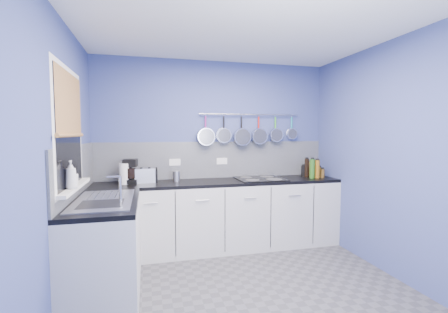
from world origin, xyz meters
name	(u,v)px	position (x,y,z in m)	size (l,w,h in m)	color
floor	(248,294)	(0.00, 0.00, -0.01)	(3.20, 3.00, 0.02)	#47474C
ceiling	(250,21)	(0.00, 0.00, 2.51)	(3.20, 3.00, 0.02)	white
wall_back	(214,153)	(0.00, 1.51, 1.25)	(3.20, 0.02, 2.50)	#3C4884
wall_front	(357,193)	(0.00, -1.51, 1.25)	(3.20, 0.02, 2.50)	#3C4884
wall_left	(56,167)	(-1.61, 0.00, 1.25)	(0.02, 3.00, 2.50)	#3C4884
wall_right	(395,159)	(1.61, 0.00, 1.25)	(0.02, 3.00, 2.50)	#3C4884
backsplash_back	(215,160)	(0.00, 1.49, 1.15)	(3.20, 0.02, 0.50)	gray
backsplash_left	(76,170)	(-1.59, 0.60, 1.15)	(0.02, 1.80, 0.50)	gray
cabinet_run_back	(219,216)	(0.00, 1.20, 0.43)	(3.20, 0.60, 0.86)	silver
worktop_back	(219,182)	(0.00, 1.20, 0.88)	(3.20, 0.60, 0.04)	black
cabinet_run_left	(106,250)	(-1.30, 0.30, 0.43)	(0.60, 1.20, 0.86)	silver
worktop_left	(104,202)	(-1.30, 0.30, 0.88)	(0.60, 1.20, 0.04)	black
window_frame	(69,129)	(-1.58, 0.30, 1.55)	(0.01, 1.00, 1.10)	white
window_glass	(70,129)	(-1.57, 0.30, 1.55)	(0.01, 0.90, 1.00)	black
bamboo_blind	(70,104)	(-1.56, 0.30, 1.77)	(0.01, 0.90, 0.55)	tan
window_sill	(74,187)	(-1.55, 0.30, 1.04)	(0.10, 0.98, 0.03)	white
sink_unit	(104,200)	(-1.30, 0.30, 0.90)	(0.50, 0.95, 0.01)	silver
mixer_tap	(120,189)	(-1.14, 0.12, 1.03)	(0.12, 0.08, 0.26)	silver
socket_left	(175,162)	(-0.55, 1.48, 1.13)	(0.15, 0.01, 0.09)	white
socket_right	(222,161)	(0.10, 1.48, 1.13)	(0.15, 0.01, 0.09)	white
pot_rail	(250,114)	(0.50, 1.45, 1.78)	(0.02, 0.02, 1.45)	silver
soap_bottle_a	(71,175)	(-1.53, 0.11, 1.17)	(0.09, 0.09, 0.24)	white
soap_bottle_b	(73,178)	(-1.53, 0.16, 1.14)	(0.08, 0.08, 0.17)	white
paper_towel	(124,174)	(-1.19, 1.20, 1.03)	(0.11, 0.11, 0.25)	white
coffee_maker	(130,171)	(-1.11, 1.25, 1.05)	(0.17, 0.19, 0.30)	black
toaster	(145,175)	(-0.94, 1.29, 0.99)	(0.28, 0.16, 0.18)	silver
canister	(176,176)	(-0.55, 1.26, 0.97)	(0.09, 0.09, 0.13)	silver
hob	(260,179)	(0.56, 1.20, 0.91)	(0.62, 0.55, 0.01)	black
pan_0	(206,130)	(-0.13, 1.44, 1.57)	(0.24, 0.09, 0.43)	silver
pan_1	(224,129)	(0.12, 1.44, 1.58)	(0.21, 0.06, 0.40)	silver
pan_2	(242,130)	(0.37, 1.44, 1.56)	(0.24, 0.09, 0.43)	silver
pan_3	(259,129)	(0.63, 1.44, 1.57)	(0.23, 0.09, 0.42)	silver
pan_4	(275,128)	(0.88, 1.44, 1.59)	(0.19, 0.08, 0.38)	silver
pan_5	(292,127)	(1.14, 1.44, 1.61)	(0.16, 0.06, 0.35)	silver
condiment_0	(315,169)	(1.44, 1.30, 0.99)	(0.06, 0.06, 0.19)	#3F721E
condiment_1	(311,169)	(1.38, 1.30, 1.00)	(0.07, 0.07, 0.21)	olive
condiment_2	(303,171)	(1.26, 1.30, 0.98)	(0.06, 0.06, 0.15)	black
condiment_3	(319,172)	(1.46, 1.22, 0.97)	(0.07, 0.07, 0.14)	brown
condiment_4	(312,172)	(1.35, 1.21, 0.98)	(0.06, 0.06, 0.16)	#4C190C
condiment_5	(307,168)	(1.27, 1.22, 1.03)	(0.06, 0.06, 0.26)	black
condiment_6	(322,173)	(1.46, 1.12, 0.96)	(0.06, 0.06, 0.12)	brown
condiment_7	(317,169)	(1.36, 1.11, 1.02)	(0.06, 0.06, 0.25)	#8C5914
condiment_8	(312,169)	(1.29, 1.10, 1.03)	(0.07, 0.07, 0.26)	#265919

